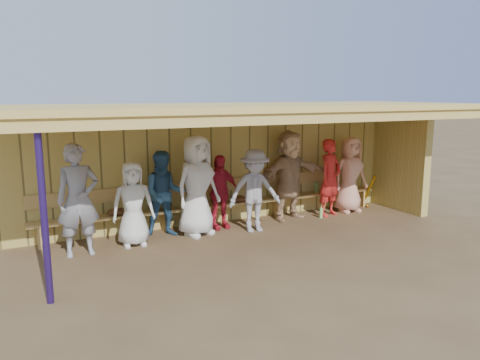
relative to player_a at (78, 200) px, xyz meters
name	(u,v)px	position (x,y,z in m)	size (l,w,h in m)	color
ground	(248,237)	(2.98, -0.37, -0.95)	(90.00, 90.00, 0.00)	brown
player_a	(78,200)	(0.00, 0.00, 0.00)	(0.69, 0.45, 1.90)	gray
player_b	(133,204)	(0.93, 0.11, -0.19)	(0.74, 0.48, 1.52)	silver
player_c	(164,194)	(1.60, 0.41, -0.13)	(0.80, 0.62, 1.64)	#2D577E
player_d	(219,192)	(2.74, 0.44, -0.20)	(0.88, 0.37, 1.50)	red
player_e	(255,191)	(3.29, -0.05, -0.13)	(1.06, 0.61, 1.64)	#94929A
player_f	(290,175)	(4.39, 0.44, 0.02)	(1.80, 0.57, 1.94)	tan
player_g	(330,178)	(5.35, 0.30, -0.09)	(0.62, 0.41, 1.71)	red
player_h	(350,175)	(5.96, 0.37, -0.08)	(0.85, 0.55, 1.74)	tan
player_extra	(197,186)	(2.19, 0.21, 0.02)	(0.94, 0.61, 1.93)	silver
dugout_structure	(250,144)	(3.37, 0.32, 0.75)	(8.80, 3.20, 2.50)	tan
bench	(224,199)	(2.98, 0.75, -0.42)	(7.60, 0.34, 0.93)	tan
dugout_equipment	(204,204)	(2.49, 0.62, -0.46)	(6.14, 0.62, 0.80)	gold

